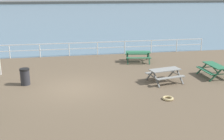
{
  "coord_description": "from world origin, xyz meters",
  "views": [
    {
      "loc": [
        -0.44,
        -14.25,
        5.19
      ],
      "look_at": [
        2.2,
        0.46,
        0.8
      ],
      "focal_mm": 44.09,
      "sensor_mm": 36.0,
      "label": 1
    }
  ],
  "objects": [
    {
      "name": "seaward_railing",
      "position": [
        -0.0,
        7.75,
        0.76
      ],
      "size": [
        23.07,
        0.07,
        1.08
      ],
      "color": "white",
      "rests_on": "ground"
    },
    {
      "name": "picnic_table_far_left",
      "position": [
        4.96,
        4.94,
        0.58
      ],
      "size": [
        2.03,
        1.8,
        0.8
      ],
      "rotation": [
        0.0,
        0.0,
        -0.17
      ],
      "color": "#286B47",
      "rests_on": "ground"
    },
    {
      "name": "picnic_table_far_right",
      "position": [
        8.61,
        0.53,
        0.58
      ],
      "size": [
        1.56,
        1.82,
        0.8
      ],
      "rotation": [
        0.0,
        0.0,
        1.58
      ],
      "color": "#286B47",
      "rests_on": "ground"
    },
    {
      "name": "litter_bin",
      "position": [
        -2.66,
        1.11,
        0.48
      ],
      "size": [
        0.55,
        0.55,
        0.95
      ],
      "color": "#2D2D33",
      "rests_on": "ground"
    },
    {
      "name": "ground_plane",
      "position": [
        0.0,
        0.0,
        -0.1
      ],
      "size": [
        30.0,
        24.0,
        0.2
      ],
      "primitive_type": "cube",
      "color": "brown"
    },
    {
      "name": "sea_band",
      "position": [
        0.0,
        52.75,
        0.0
      ],
      "size": [
        142.0,
        90.0,
        0.01
      ],
      "primitive_type": "cube",
      "color": "slate",
      "rests_on": "ground"
    },
    {
      "name": "picnic_table_near_right",
      "position": [
        5.26,
        0.18,
        0.58
      ],
      "size": [
        2.06,
        1.84,
        0.8
      ],
      "rotation": [
        0.0,
        0.0,
        0.2
      ],
      "color": "gray",
      "rests_on": "ground"
    },
    {
      "name": "distant_shoreline",
      "position": [
        0.0,
        95.75,
        0.0
      ],
      "size": [
        142.0,
        6.0,
        1.8
      ],
      "primitive_type": "cube",
      "color": "#4C4C47",
      "rests_on": "ground"
    },
    {
      "name": "rope_coil",
      "position": [
        4.48,
        -2.39,
        0.06
      ],
      "size": [
        0.55,
        0.55,
        0.11
      ],
      "primitive_type": "torus",
      "color": "tan",
      "rests_on": "ground"
    }
  ]
}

